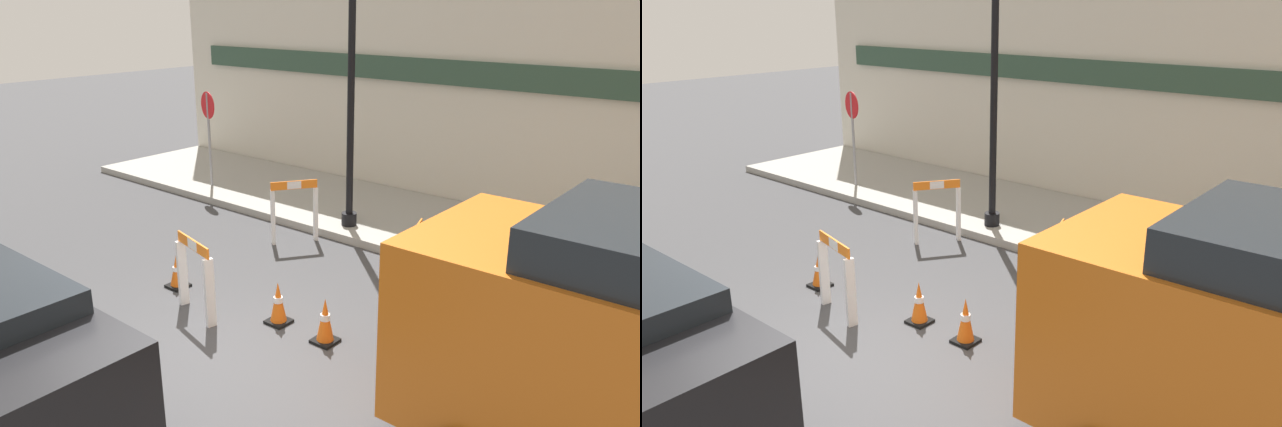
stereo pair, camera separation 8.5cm
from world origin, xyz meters
TOP-DOWN VIEW (x-y plane):
  - ground_plane at (0.00, 0.00)m, footprint 60.00×60.00m
  - sidewalk_slab at (0.00, 6.11)m, footprint 18.00×3.21m
  - storefront_facade at (0.00, 7.78)m, footprint 18.00×0.22m
  - streetlamp_post at (-1.38, 5.01)m, footprint 0.44×0.44m
  - stop_sign at (-5.45, 5.17)m, footprint 0.59×0.16m
  - barricade_0 at (-1.01, 1.02)m, footprint 0.89×0.33m
  - barricade_1 at (0.93, 3.55)m, footprint 0.37×0.76m
  - barricade_2 at (-1.84, 3.99)m, footprint 0.60×0.77m
  - traffic_cone_0 at (-1.94, 1.42)m, footprint 0.30×0.30m
  - traffic_cone_1 at (0.03, 1.57)m, footprint 0.30×0.30m
  - traffic_cone_2 at (0.84, 1.58)m, footprint 0.30×0.30m
  - traffic_cone_3 at (0.45, 4.40)m, footprint 0.30×0.30m
  - person_worker at (1.99, 2.13)m, footprint 0.37×0.37m

SIDE VIEW (x-z plane):
  - ground_plane at x=0.00m, z-range 0.00..0.00m
  - sidewalk_slab at x=0.00m, z-range 0.00..0.15m
  - traffic_cone_0 at x=-1.94m, z-range -0.01..0.51m
  - traffic_cone_1 at x=0.03m, z-range -0.01..0.59m
  - traffic_cone_2 at x=0.84m, z-range -0.01..0.61m
  - traffic_cone_3 at x=0.45m, z-range -0.01..0.73m
  - barricade_1 at x=0.93m, z-range 0.03..1.09m
  - barricade_0 at x=-1.01m, z-range 0.05..1.17m
  - barricade_2 at x=-1.84m, z-range 0.04..1.19m
  - person_worker at x=1.99m, z-range 0.08..1.87m
  - stop_sign at x=-5.45m, z-range 0.52..2.66m
  - storefront_facade at x=0.00m, z-range 0.00..5.50m
  - streetlamp_post at x=-1.38m, z-range 0.86..5.76m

